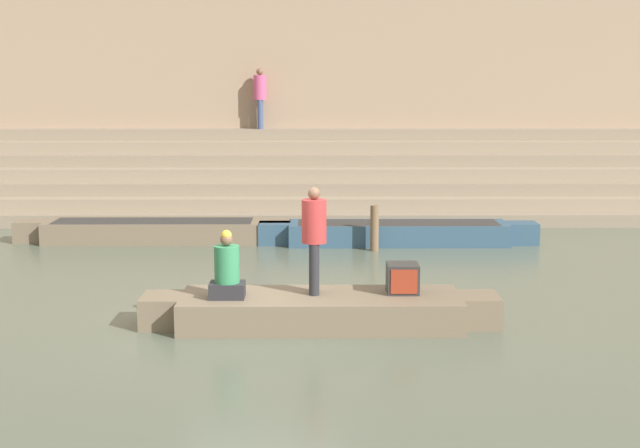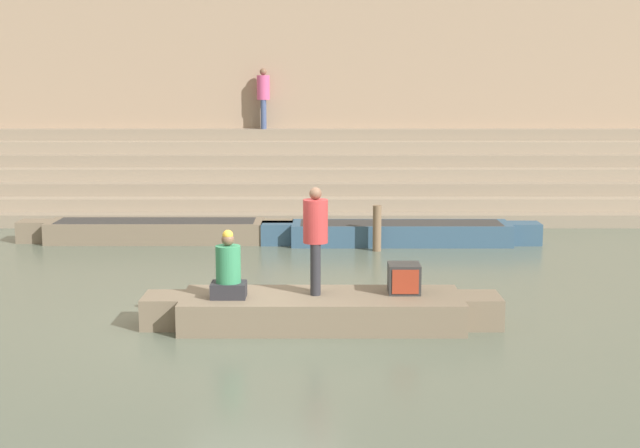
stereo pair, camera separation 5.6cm
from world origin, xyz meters
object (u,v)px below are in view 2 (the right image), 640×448
object	(u,v)px
moored_boat_shore	(155,231)
moored_boat_distant	(399,233)
person_standing	(314,233)
rowboat_main	(320,309)
mooring_post	(375,228)
person_on_steps	(262,94)
person_rowing	(227,271)
tv_set	(402,278)

from	to	relation	value
moored_boat_shore	moored_boat_distant	bearing A→B (deg)	-7.81
moored_boat_shore	person_standing	bearing A→B (deg)	-66.59
rowboat_main	moored_boat_shore	xyz separation A→B (m)	(-3.80, 6.99, 0.01)
rowboat_main	moored_boat_distant	xyz separation A→B (m)	(1.80, 6.70, 0.01)
moored_boat_distant	mooring_post	distance (m)	1.03
mooring_post	moored_boat_distant	bearing A→B (deg)	54.00
moored_boat_distant	person_on_steps	world-z (taller)	person_on_steps
rowboat_main	mooring_post	world-z (taller)	mooring_post
rowboat_main	person_rowing	bearing A→B (deg)	-175.10
person_standing	moored_boat_distant	world-z (taller)	person_standing
person_rowing	moored_boat_distant	distance (m)	7.58
person_on_steps	person_rowing	bearing A→B (deg)	106.51
moored_boat_distant	moored_boat_shore	bearing A→B (deg)	176.21
person_rowing	person_on_steps	bearing A→B (deg)	77.92
moored_boat_shore	moored_boat_distant	world-z (taller)	same
rowboat_main	person_on_steps	world-z (taller)	person_on_steps
person_standing	tv_set	world-z (taller)	person_standing
rowboat_main	person_standing	size ratio (longest dim) A/B	3.32
tv_set	person_on_steps	world-z (taller)	person_on_steps
mooring_post	person_on_steps	world-z (taller)	person_on_steps
person_rowing	moored_boat_distant	size ratio (longest dim) A/B	0.16
person_rowing	moored_boat_shore	size ratio (longest dim) A/B	0.16
person_rowing	mooring_post	distance (m)	6.58
moored_boat_shore	mooring_post	distance (m)	5.14
rowboat_main	person_on_steps	xyz separation A→B (m)	(-1.65, 12.59, 3.00)
rowboat_main	mooring_post	xyz separation A→B (m)	(1.21, 5.89, 0.25)
person_standing	moored_boat_shore	world-z (taller)	person_standing
rowboat_main	moored_boat_distant	distance (m)	6.94
person_standing	person_rowing	size ratio (longest dim) A/B	1.59
moored_boat_shore	person_on_steps	size ratio (longest dim) A/B	3.66
person_rowing	person_standing	bearing A→B (deg)	-2.31
moored_boat_shore	moored_boat_distant	distance (m)	5.61
rowboat_main	tv_set	world-z (taller)	tv_set
person_rowing	mooring_post	xyz separation A→B (m)	(2.62, 6.03, -0.38)
person_rowing	moored_boat_shore	xyz separation A→B (m)	(-2.40, 7.12, -0.62)
moored_boat_distant	person_on_steps	distance (m)	7.46
moored_boat_distant	person_on_steps	xyz separation A→B (m)	(-3.46, 5.89, 2.99)
tv_set	moored_boat_shore	distance (m)	8.51
moored_boat_shore	tv_set	bearing A→B (deg)	-58.36
tv_set	moored_boat_distant	size ratio (longest dim) A/B	0.08
person_rowing	mooring_post	size ratio (longest dim) A/B	1.03
person_standing	moored_boat_shore	distance (m)	7.89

